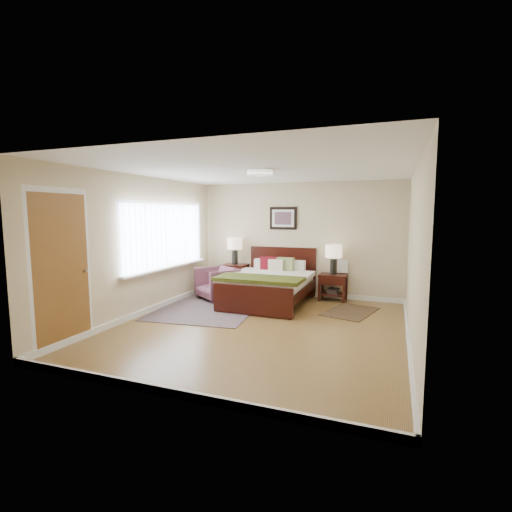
% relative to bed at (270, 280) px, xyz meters
% --- Properties ---
extents(floor, '(5.00, 5.00, 0.00)m').
position_rel_bed_xyz_m(floor, '(0.35, -1.54, -0.49)').
color(floor, brown).
rests_on(floor, ground).
extents(back_wall, '(4.50, 0.04, 2.50)m').
position_rel_bed_xyz_m(back_wall, '(0.35, 0.96, 0.76)').
color(back_wall, '#C9B992').
rests_on(back_wall, ground).
extents(front_wall, '(4.50, 0.04, 2.50)m').
position_rel_bed_xyz_m(front_wall, '(0.35, -4.04, 0.76)').
color(front_wall, '#C9B992').
rests_on(front_wall, ground).
extents(left_wall, '(0.04, 5.00, 2.50)m').
position_rel_bed_xyz_m(left_wall, '(-1.90, -1.54, 0.76)').
color(left_wall, '#C9B992').
rests_on(left_wall, ground).
extents(right_wall, '(0.04, 5.00, 2.50)m').
position_rel_bed_xyz_m(right_wall, '(2.60, -1.54, 0.76)').
color(right_wall, '#C9B992').
rests_on(right_wall, ground).
extents(ceiling, '(4.50, 5.00, 0.02)m').
position_rel_bed_xyz_m(ceiling, '(0.35, -1.54, 2.01)').
color(ceiling, white).
rests_on(ceiling, back_wall).
extents(window, '(0.11, 2.72, 1.32)m').
position_rel_bed_xyz_m(window, '(-1.85, -0.84, 0.89)').
color(window, silver).
rests_on(window, left_wall).
extents(door, '(0.06, 1.00, 2.18)m').
position_rel_bed_xyz_m(door, '(-1.88, -3.28, 0.58)').
color(door, silver).
rests_on(door, ground).
extents(ceil_fixture, '(0.44, 0.44, 0.08)m').
position_rel_bed_xyz_m(ceil_fixture, '(0.35, -1.54, 1.98)').
color(ceil_fixture, white).
rests_on(ceil_fixture, ceiling).
extents(bed, '(1.63, 1.96, 1.06)m').
position_rel_bed_xyz_m(bed, '(0.00, 0.00, 0.00)').
color(bed, black).
rests_on(bed, ground).
extents(wall_art, '(0.62, 0.05, 0.50)m').
position_rel_bed_xyz_m(wall_art, '(0.00, 0.93, 1.23)').
color(wall_art, black).
rests_on(wall_art, back_wall).
extents(nightstand_left, '(0.55, 0.50, 0.66)m').
position_rel_bed_xyz_m(nightstand_left, '(-1.09, 0.71, 0.05)').
color(nightstand_left, black).
rests_on(nightstand_left, ground).
extents(nightstand_right, '(0.56, 0.42, 0.56)m').
position_rel_bed_xyz_m(nightstand_right, '(1.16, 0.72, -0.14)').
color(nightstand_right, black).
rests_on(nightstand_right, ground).
extents(lamp_left, '(0.34, 0.34, 0.61)m').
position_rel_bed_xyz_m(lamp_left, '(-1.09, 0.73, 0.60)').
color(lamp_left, black).
rests_on(lamp_left, nightstand_left).
extents(lamp_right, '(0.34, 0.34, 0.61)m').
position_rel_bed_xyz_m(lamp_right, '(1.16, 0.73, 0.50)').
color(lamp_right, black).
rests_on(lamp_right, nightstand_right).
extents(armchair, '(1.03, 1.03, 0.69)m').
position_rel_bed_xyz_m(armchair, '(-1.17, -0.02, -0.15)').
color(armchair, brown).
rests_on(armchair, ground).
extents(rug_persian, '(2.07, 2.72, 0.01)m').
position_rel_bed_xyz_m(rug_persian, '(-1.00, -0.62, -0.48)').
color(rug_persian, '#0B173B').
rests_on(rug_persian, ground).
extents(rug_navy, '(1.04, 1.31, 0.01)m').
position_rel_bed_xyz_m(rug_navy, '(1.62, -0.08, -0.48)').
color(rug_navy, black).
rests_on(rug_navy, ground).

